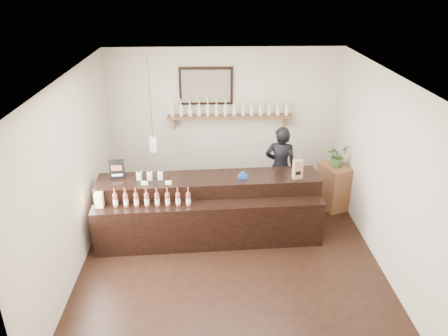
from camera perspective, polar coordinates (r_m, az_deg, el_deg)
name	(u,v)px	position (r m, az deg, el deg)	size (l,w,h in m)	color
ground	(230,254)	(7.01, 0.79, -11.14)	(5.00, 5.00, 0.00)	black
room_shell	(231,154)	(6.18, 0.88, 1.82)	(5.00, 5.00, 5.00)	beige
back_wall_decor	(217,104)	(8.40, -0.87, 8.34)	(2.66, 0.96, 1.69)	brown
counter	(209,210)	(7.23, -1.98, -5.51)	(3.64, 1.15, 1.18)	black
promo_sign	(117,169)	(7.18, -13.83, -0.18)	(0.24, 0.04, 0.34)	black
paper_bag	(298,169)	(7.10, 9.60, -0.16)	(0.16, 0.13, 0.31)	#99724A
tape_dispenser	(243,176)	(7.04, 2.48, -1.04)	(0.15, 0.07, 0.12)	#1945B3
side_cabinet	(334,186)	(8.35, 14.16, -2.35)	(0.59, 0.68, 0.84)	brown
potted_plant	(338,156)	(8.10, 14.61, 1.57)	(0.36, 0.31, 0.40)	#385F26
shopkeeper	(281,162)	(8.02, 7.40, 0.77)	(0.65, 0.42, 1.77)	black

